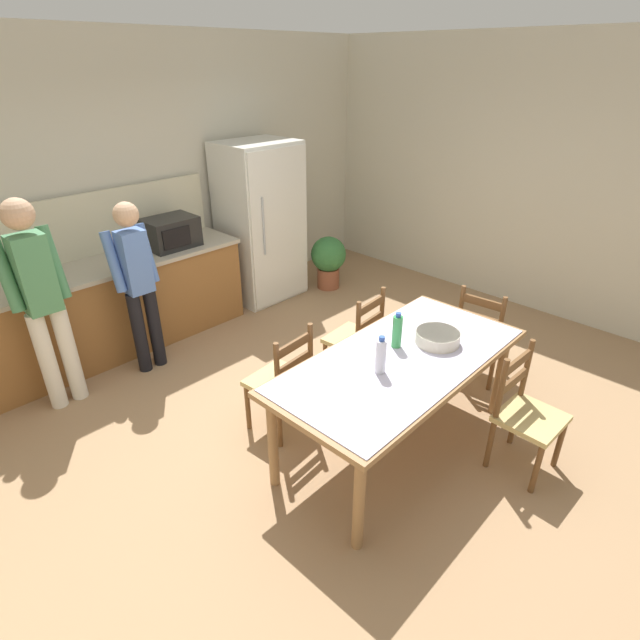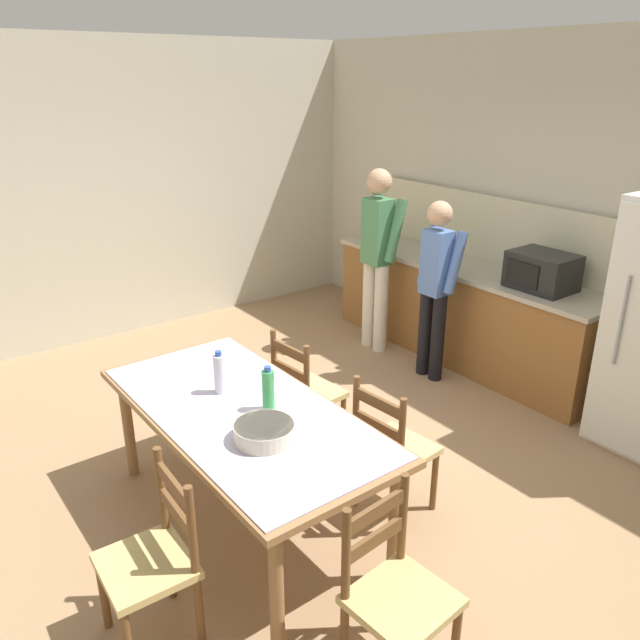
# 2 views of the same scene
# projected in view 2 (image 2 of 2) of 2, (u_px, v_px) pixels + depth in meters

# --- Properties ---
(ground_plane) EXTENTS (8.32, 8.32, 0.00)m
(ground_plane) POSITION_uv_depth(u_px,v_px,m) (316.00, 471.00, 4.31)
(ground_plane) COLOR #9E7A56
(wall_back) EXTENTS (6.52, 0.12, 2.90)m
(wall_back) POSITION_uv_depth(u_px,v_px,m) (570.00, 214.00, 5.24)
(wall_back) COLOR beige
(wall_back) RESTS_ON ground
(wall_left) EXTENTS (0.12, 5.20, 2.90)m
(wall_left) POSITION_uv_depth(u_px,v_px,m) (122.00, 192.00, 6.20)
(wall_left) COLOR beige
(wall_left) RESTS_ON ground
(kitchen_counter) EXTENTS (2.87, 0.66, 0.91)m
(kitchen_counter) POSITION_uv_depth(u_px,v_px,m) (461.00, 311.00, 5.90)
(kitchen_counter) COLOR brown
(kitchen_counter) RESTS_ON ground
(counter_splashback) EXTENTS (2.83, 0.03, 0.60)m
(counter_splashback) POSITION_uv_depth(u_px,v_px,m) (491.00, 229.00, 5.79)
(counter_splashback) COLOR beige
(counter_splashback) RESTS_ON kitchen_counter
(microwave) EXTENTS (0.50, 0.39, 0.30)m
(microwave) POSITION_uv_depth(u_px,v_px,m) (542.00, 271.00, 5.06)
(microwave) COLOR black
(microwave) RESTS_ON kitchen_counter
(dining_table) EXTENTS (1.99, 0.97, 0.78)m
(dining_table) POSITION_uv_depth(u_px,v_px,m) (243.00, 421.00, 3.57)
(dining_table) COLOR olive
(dining_table) RESTS_ON ground
(bottle_near_centre) EXTENTS (0.07, 0.07, 0.27)m
(bottle_near_centre) POSITION_uv_depth(u_px,v_px,m) (220.00, 373.00, 3.68)
(bottle_near_centre) COLOR silver
(bottle_near_centre) RESTS_ON dining_table
(bottle_off_centre) EXTENTS (0.07, 0.07, 0.27)m
(bottle_off_centre) POSITION_uv_depth(u_px,v_px,m) (268.00, 390.00, 3.49)
(bottle_off_centre) COLOR green
(bottle_off_centre) RESTS_ON dining_table
(serving_bowl) EXTENTS (0.32, 0.32, 0.09)m
(serving_bowl) POSITION_uv_depth(u_px,v_px,m) (264.00, 431.00, 3.23)
(serving_bowl) COLOR beige
(serving_bowl) RESTS_ON dining_table
(chair_side_far_left) EXTENTS (0.46, 0.44, 0.91)m
(chair_side_far_left) POSITION_uv_depth(u_px,v_px,m) (305.00, 393.00, 4.42)
(chair_side_far_left) COLOR brown
(chair_side_far_left) RESTS_ON ground
(chair_side_near_right) EXTENTS (0.43, 0.41, 0.91)m
(chair_side_near_right) POSITION_uv_depth(u_px,v_px,m) (154.00, 560.00, 2.91)
(chair_side_near_right) COLOR brown
(chair_side_near_right) RESTS_ON ground
(chair_head_end) EXTENTS (0.44, 0.45, 0.91)m
(chair_head_end) POSITION_uv_depth(u_px,v_px,m) (396.00, 594.00, 2.72)
(chair_head_end) COLOR brown
(chair_head_end) RESTS_ON ground
(chair_side_far_right) EXTENTS (0.46, 0.44, 0.91)m
(chair_side_far_right) POSITION_uv_depth(u_px,v_px,m) (392.00, 449.00, 3.77)
(chair_side_far_right) COLOR brown
(chair_side_far_right) RESTS_ON ground
(person_at_sink) EXTENTS (0.44, 0.30, 1.76)m
(person_at_sink) POSITION_uv_depth(u_px,v_px,m) (377.00, 251.00, 5.89)
(person_at_sink) COLOR silver
(person_at_sink) RESTS_ON ground
(person_at_counter) EXTENTS (0.40, 0.27, 1.59)m
(person_at_counter) POSITION_uv_depth(u_px,v_px,m) (436.00, 282.00, 5.33)
(person_at_counter) COLOR black
(person_at_counter) RESTS_ON ground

